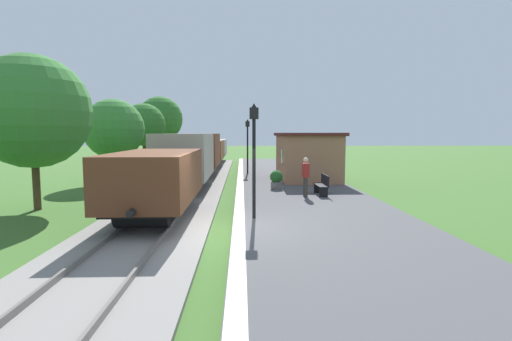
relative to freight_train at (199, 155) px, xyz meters
name	(u,v)px	position (x,y,z in m)	size (l,w,h in m)	color
ground_plane	(225,234)	(2.40, -14.56, -1.53)	(160.00, 160.00, 0.00)	#3D6628
platform_slab	(332,229)	(5.60, -14.56, -1.40)	(6.00, 60.00, 0.25)	#4C4C4F
platform_edge_stripe	(239,226)	(2.80, -14.56, -1.27)	(0.36, 60.00, 0.01)	silver
track_ballast	(144,233)	(0.00, -14.56, -1.47)	(3.80, 60.00, 0.12)	gray
rail_near	(169,229)	(0.72, -14.56, -1.34)	(0.07, 60.00, 0.14)	slate
rail_far	(120,229)	(-0.72, -14.56, -1.34)	(0.07, 60.00, 0.14)	slate
freight_train	(199,155)	(0.00, 0.00, 0.00)	(2.50, 32.60, 2.72)	brown
station_hut	(307,156)	(6.80, -2.97, 0.13)	(3.50, 5.80, 2.78)	#9E6B4C
bench_near_hut	(322,184)	(6.50, -8.93, -0.80)	(0.42, 1.50, 0.91)	black
bench_down_platform	(291,165)	(6.50, 1.81, -0.80)	(0.42, 1.50, 0.91)	black
person_waiting	(306,175)	(5.66, -9.39, -0.34)	(0.29, 0.41, 1.71)	#38332D
potted_planter	(276,179)	(4.61, -6.95, -0.80)	(0.64, 0.64, 0.92)	slate
lamp_post_near	(254,140)	(3.29, -13.53, 1.28)	(0.28, 0.28, 3.70)	black
lamp_post_far	(248,136)	(3.29, 0.30, 1.28)	(0.28, 0.28, 3.70)	black
tree_trackside_mid	(32,112)	(-5.16, -10.62, 2.30)	(4.36, 4.36, 6.01)	#4C3823
tree_trackside_far	(114,129)	(-4.71, -2.67, 1.72)	(3.56, 3.56, 5.04)	#4C3823
tree_field_left	(144,125)	(-4.75, 4.47, 2.13)	(3.32, 3.32, 5.33)	#4C3823
tree_field_distant	(160,119)	(-5.13, 12.27, 2.88)	(4.39, 4.39, 6.60)	#4C3823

